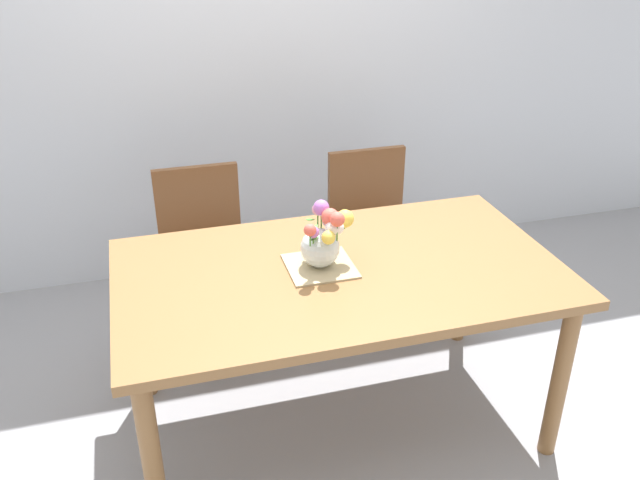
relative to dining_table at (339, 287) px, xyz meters
name	(u,v)px	position (x,y,z in m)	size (l,w,h in m)	color
ground_plane	(337,419)	(0.00, 0.00, -0.69)	(12.00, 12.00, 0.00)	#939399
back_wall	(255,33)	(0.00, 1.60, 0.71)	(7.00, 0.10, 2.80)	silver
dining_table	(339,287)	(0.00, 0.00, 0.00)	(1.75, 1.00, 0.78)	olive
chair_left	(203,245)	(-0.45, 0.84, -0.17)	(0.42, 0.42, 0.90)	brown
chair_right	(372,223)	(0.45, 0.84, -0.17)	(0.42, 0.42, 0.90)	brown
placemat	(320,266)	(-0.07, 0.03, 0.09)	(0.26, 0.26, 0.01)	tan
flower_vase	(324,237)	(-0.05, 0.03, 0.22)	(0.23, 0.23, 0.26)	silver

